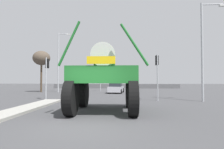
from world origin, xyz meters
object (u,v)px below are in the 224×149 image
(traffic_signal_near_left, at_px, (47,69))
(traffic_signal_near_right, at_px, (157,67))
(oversize_sprayer, at_px, (104,78))
(bare_tree_left, at_px, (41,58))
(traffic_signal_far_right, at_px, (101,76))
(streetlight_near_right, at_px, (204,46))
(traffic_signal_far_left, at_px, (137,74))
(streetlight_far_left, at_px, (59,59))
(sedan_ahead, at_px, (116,88))

(traffic_signal_near_left, relative_size, traffic_signal_near_right, 0.94)
(oversize_sprayer, xyz_separation_m, bare_tree_left, (-10.79, 15.68, 3.04))
(traffic_signal_far_right, distance_m, streetlight_near_right, 17.68)
(oversize_sprayer, height_order, traffic_signal_far_left, oversize_sprayer)
(traffic_signal_far_right, relative_size, streetlight_near_right, 0.42)
(traffic_signal_far_left, height_order, streetlight_near_right, streetlight_near_right)
(oversize_sprayer, height_order, traffic_signal_near_right, oversize_sprayer)
(streetlight_far_left, bearing_deg, traffic_signal_near_right, -39.98)
(traffic_signal_near_right, relative_size, streetlight_far_left, 0.46)
(traffic_signal_near_left, xyz_separation_m, bare_tree_left, (-5.05, 10.07, 2.16))
(sedan_ahead, distance_m, streetlight_far_left, 9.39)
(bare_tree_left, bearing_deg, sedan_ahead, -4.41)
(streetlight_near_right, bearing_deg, traffic_signal_far_left, 107.29)
(bare_tree_left, bearing_deg, traffic_signal_far_right, 23.79)
(traffic_signal_near_right, bearing_deg, bare_tree_left, 145.83)
(traffic_signal_far_right, height_order, streetlight_near_right, streetlight_near_right)
(traffic_signal_near_right, distance_m, streetlight_near_right, 4.17)
(traffic_signal_near_right, distance_m, bare_tree_left, 18.04)
(sedan_ahead, height_order, traffic_signal_far_right, traffic_signal_far_right)
(traffic_signal_near_right, relative_size, traffic_signal_far_left, 1.07)
(traffic_signal_far_right, bearing_deg, sedan_ahead, -59.21)
(traffic_signal_near_right, xyz_separation_m, traffic_signal_far_right, (-6.56, 13.72, -0.43))
(traffic_signal_near_right, relative_size, traffic_signal_far_right, 1.17)
(oversize_sprayer, height_order, streetlight_near_right, streetlight_near_right)
(oversize_sprayer, height_order, streetlight_far_left, streetlight_far_left)
(sedan_ahead, distance_m, streetlight_near_right, 12.96)
(sedan_ahead, relative_size, traffic_signal_near_right, 1.06)
(bare_tree_left, bearing_deg, streetlight_far_left, 4.70)
(traffic_signal_far_right, relative_size, bare_tree_left, 0.57)
(streetlight_near_right, distance_m, streetlight_far_left, 19.32)
(traffic_signal_near_left, height_order, streetlight_far_left, streetlight_far_left)
(oversize_sprayer, bearing_deg, streetlight_near_right, -57.58)
(streetlight_near_right, height_order, bare_tree_left, streetlight_near_right)
(traffic_signal_near_left, bearing_deg, traffic_signal_far_right, 76.77)
(sedan_ahead, distance_m, traffic_signal_far_left, 5.91)
(traffic_signal_near_right, xyz_separation_m, streetlight_near_right, (3.79, -0.46, 1.67))
(traffic_signal_far_right, distance_m, bare_tree_left, 9.37)
(traffic_signal_near_right, distance_m, traffic_signal_far_left, 13.73)
(oversize_sprayer, relative_size, traffic_signal_far_right, 1.45)
(traffic_signal_far_right, height_order, bare_tree_left, bare_tree_left)
(sedan_ahead, distance_m, traffic_signal_near_left, 11.14)
(traffic_signal_far_left, xyz_separation_m, streetlight_far_left, (-11.64, -3.43, 2.06))
(traffic_signal_far_left, bearing_deg, sedan_ahead, -126.02)
(streetlight_near_right, bearing_deg, oversize_sprayer, -146.72)
(traffic_signal_near_right, height_order, streetlight_near_right, streetlight_near_right)
(traffic_signal_far_right, bearing_deg, oversize_sprayer, -82.60)
(sedan_ahead, relative_size, traffic_signal_near_left, 1.13)
(oversize_sprayer, xyz_separation_m, traffic_signal_far_right, (-2.51, 19.33, 0.61))
(traffic_signal_far_left, relative_size, streetlight_near_right, 0.45)
(traffic_signal_far_left, height_order, streetlight_far_left, streetlight_far_left)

